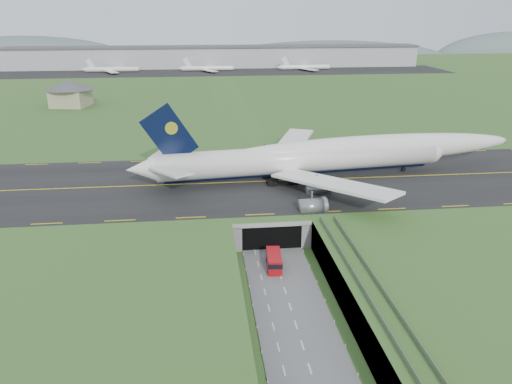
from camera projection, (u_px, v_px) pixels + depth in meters
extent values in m
plane|color=#375E25|center=(278.00, 269.00, 92.94)|extent=(900.00, 900.00, 0.00)
cube|color=gray|center=(278.00, 255.00, 91.92)|extent=(800.00, 800.00, 6.00)
cube|color=slate|center=(285.00, 290.00, 85.90)|extent=(12.00, 75.00, 0.20)
cube|color=black|center=(258.00, 182.00, 121.70)|extent=(800.00, 44.00, 0.18)
cube|color=gray|center=(265.00, 205.00, 108.82)|extent=(16.00, 22.00, 1.00)
cube|color=gray|center=(233.00, 217.00, 108.94)|extent=(2.00, 22.00, 6.00)
cube|color=gray|center=(296.00, 214.00, 110.40)|extent=(2.00, 22.00, 6.00)
cube|color=black|center=(268.00, 227.00, 105.17)|extent=(12.00, 12.00, 5.00)
cube|color=#A8A8A3|center=(272.00, 225.00, 98.46)|extent=(17.00, 0.50, 0.80)
cube|color=#A8A8A3|center=(370.00, 290.00, 74.83)|extent=(3.00, 53.00, 0.50)
cube|color=gray|center=(361.00, 286.00, 74.43)|extent=(0.06, 53.00, 1.00)
cube|color=gray|center=(379.00, 285.00, 74.72)|extent=(0.06, 53.00, 1.00)
cylinder|color=#A8A8A3|center=(391.00, 347.00, 66.98)|extent=(0.90, 0.90, 5.60)
cylinder|color=#A8A8A3|center=(363.00, 299.00, 78.19)|extent=(0.90, 0.90, 5.60)
cylinder|color=#A8A8A3|center=(342.00, 263.00, 89.40)|extent=(0.90, 0.90, 5.60)
cylinder|color=white|center=(301.00, 159.00, 121.72)|extent=(70.15, 14.30, 6.57)
sphere|color=white|center=(430.00, 151.00, 128.99)|extent=(7.12, 7.12, 6.44)
cone|color=white|center=(142.00, 169.00, 113.81)|extent=(7.84, 7.01, 6.25)
ellipsoid|color=white|center=(373.00, 149.00, 125.14)|extent=(77.85, 14.65, 6.90)
ellipsoid|color=black|center=(427.00, 148.00, 128.49)|extent=(4.89, 3.37, 2.30)
cylinder|color=black|center=(301.00, 169.00, 122.59)|extent=(66.25, 10.13, 2.76)
cube|color=white|center=(290.00, 146.00, 137.56)|extent=(18.92, 31.09, 2.76)
cube|color=white|center=(167.00, 152.00, 121.63)|extent=(8.46, 12.22, 1.05)
cube|color=white|center=(333.00, 184.00, 107.43)|extent=(24.05, 29.05, 2.76)
cube|color=white|center=(171.00, 171.00, 107.50)|extent=(10.20, 11.94, 1.05)
cube|color=black|center=(169.00, 135.00, 112.57)|extent=(13.05, 2.07, 14.54)
cylinder|color=yellow|center=(171.00, 128.00, 112.16)|extent=(2.94, 1.03, 2.88)
cylinder|color=slate|center=(292.00, 164.00, 132.26)|extent=(5.69, 3.96, 3.39)
cylinder|color=slate|center=(265.00, 154.00, 141.13)|extent=(5.69, 3.96, 3.39)
cylinder|color=slate|center=(316.00, 188.00, 114.36)|extent=(5.69, 3.96, 3.39)
cylinder|color=slate|center=(311.00, 207.00, 103.46)|extent=(5.69, 3.96, 3.39)
cylinder|color=black|center=(403.00, 169.00, 129.09)|extent=(1.18, 0.64, 1.13)
cube|color=black|center=(282.00, 177.00, 122.26)|extent=(6.92, 7.83, 1.44)
cube|color=#AC0B12|center=(274.00, 261.00, 92.71)|extent=(3.10, 7.10, 2.77)
cube|color=black|center=(274.00, 258.00, 92.52)|extent=(3.16, 7.19, 0.92)
cube|color=black|center=(274.00, 266.00, 93.10)|extent=(2.88, 6.62, 0.46)
cylinder|color=black|center=(268.00, 272.00, 90.86)|extent=(0.39, 0.85, 0.83)
cylinder|color=black|center=(267.00, 260.00, 95.20)|extent=(0.39, 0.85, 0.83)
cylinder|color=black|center=(281.00, 272.00, 90.94)|extent=(0.39, 0.85, 0.83)
cylinder|color=black|center=(279.00, 260.00, 95.28)|extent=(0.39, 0.85, 0.83)
cube|color=tan|center=(71.00, 98.00, 217.29)|extent=(16.71, 16.71, 7.56)
cone|color=#4C4C51|center=(69.00, 85.00, 215.36)|extent=(24.51, 24.51, 3.78)
cube|color=#B2B2B2|center=(216.00, 57.00, 368.63)|extent=(300.00, 22.00, 15.00)
cube|color=#4C4C51|center=(216.00, 47.00, 366.07)|extent=(302.00, 24.00, 1.20)
cube|color=black|center=(218.00, 72.00, 343.11)|extent=(320.00, 50.00, 0.08)
cylinder|color=white|center=(112.00, 69.00, 339.51)|extent=(34.00, 3.20, 3.20)
cylinder|color=white|center=(208.00, 68.00, 346.34)|extent=(34.00, 3.20, 3.20)
cylinder|color=white|center=(305.00, 67.00, 353.54)|extent=(34.00, 3.20, 3.20)
ellipsoid|color=slate|center=(24.00, 66.00, 477.18)|extent=(220.00, 77.00, 56.00)
ellipsoid|color=slate|center=(330.00, 63.00, 508.63)|extent=(260.00, 91.00, 44.00)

